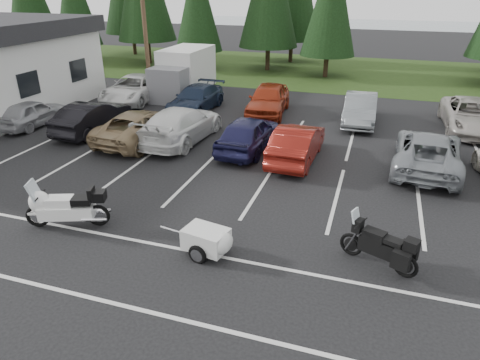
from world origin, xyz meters
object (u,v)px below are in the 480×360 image
car_far_0 (134,89)px  cargo_trailer (206,242)px  car_near_6 (428,151)px  car_far_3 (360,109)px  car_far_1 (196,99)px  car_far_2 (268,99)px  car_near_2 (141,126)px  utility_pole (144,19)px  adventure_motorcycle (379,242)px  car_near_5 (297,143)px  car_near_4 (248,133)px  car_near_3 (181,124)px  car_near_1 (93,117)px  car_far_4 (472,116)px  car_near_0 (32,113)px  touring_motorcycle (66,204)px  box_truck (181,74)px

car_far_0 → cargo_trailer: (10.40, -13.91, -0.38)m
car_near_6 → car_far_3: (-2.93, 5.43, 0.01)m
car_far_1 → car_far_2: 4.15m
car_near_2 → car_far_2: size_ratio=1.06×
utility_pole → car_far_2: 9.37m
car_far_0 → adventure_motorcycle: (14.83, -13.02, -0.06)m
car_near_2 → car_near_5: bearing=-176.3°
car_near_5 → car_far_0: bearing=-27.8°
car_near_4 → car_far_0: bearing=-30.2°
car_near_3 → car_near_5: car_near_3 is taller
car_near_4 → car_far_1: size_ratio=0.94×
car_near_5 → car_near_1: bearing=-1.2°
car_near_3 → car_near_2: bearing=21.1°
car_near_2 → car_far_2: (4.47, 6.12, 0.12)m
car_near_5 → car_near_4: bearing=-10.5°
car_near_4 → car_far_4: size_ratio=0.82×
car_far_0 → car_near_0: bearing=-114.8°
utility_pole → car_far_1: (4.26, -2.43, -4.00)m
car_near_2 → car_near_4: car_near_4 is taller
car_far_2 → touring_motorcycle: bearing=-106.0°
box_truck → car_far_2: box_truck is taller
car_far_0 → car_far_2: car_far_2 is taller
car_near_2 → car_near_4: bearing=-171.2°
car_far_1 → car_far_3: size_ratio=1.06×
car_near_0 → touring_motorcycle: (8.25, -7.81, 0.09)m
car_near_4 → car_far_0: car_far_0 is taller
car_near_4 → car_near_5: (2.23, -0.48, -0.03)m
car_far_1 → car_far_0: bearing=171.5°
car_near_2 → touring_motorcycle: 7.71m
utility_pole → car_near_5: bearing=-35.6°
car_near_3 → car_far_0: 8.22m
car_far_4 → cargo_trailer: (-8.48, -13.97, -0.37)m
car_near_2 → car_near_3: bearing=-157.3°
car_far_0 → car_far_3: car_far_0 is taller
car_near_0 → car_near_6: size_ratio=0.75×
car_far_0 → car_far_3: bearing=-4.8°
car_near_2 → touring_motorcycle: (1.77, -7.51, 0.05)m
car_near_1 → adventure_motorcycle: bearing=154.6°
car_far_4 → touring_motorcycle: 19.04m
car_near_3 → touring_motorcycle: car_near_3 is taller
car_near_1 → car_near_2: 2.94m
car_near_2 → car_near_3: (1.77, 0.58, 0.07)m
car_near_2 → car_far_3: car_far_3 is taller
car_far_0 → utility_pole: bearing=78.9°
utility_pole → car_near_4: size_ratio=1.99×
car_near_1 → car_near_2: (2.91, -0.40, -0.03)m
utility_pole → box_truck: size_ratio=1.61×
utility_pole → touring_motorcycle: 16.87m
car_near_1 → car_near_5: (10.21, -0.51, -0.01)m
box_truck → car_far_4: box_truck is taller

